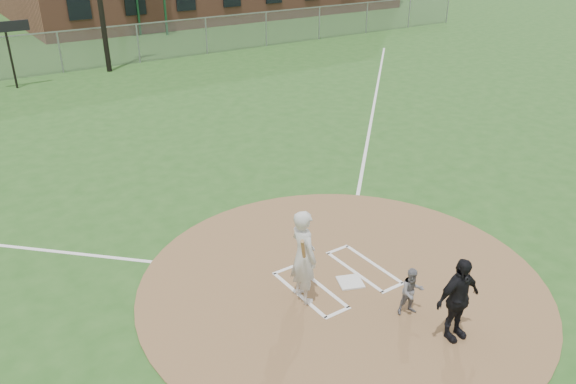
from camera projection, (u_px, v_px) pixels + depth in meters
ground at (342, 283)px, 11.65m from camera, size 140.00×140.00×0.00m
dirt_circle at (342, 282)px, 11.64m from camera, size 8.40×8.40×0.02m
home_plate at (350, 282)px, 11.61m from camera, size 0.64×0.64×0.03m
foul_line_first at (374, 106)px, 22.92m from camera, size 17.04×17.04×0.01m
catcher at (412, 292)px, 10.51m from camera, size 0.57×0.51×0.98m
umpire at (458, 299)px, 9.77m from camera, size 0.97×0.46×1.62m
batters_boxes at (338, 278)px, 11.75m from camera, size 2.08×1.88×0.01m
batter_at_plate at (304, 256)px, 10.74m from camera, size 0.77×1.02×1.94m
outfield_fence at (60, 52)px, 27.62m from camera, size 56.08×0.08×2.03m
scoreboard_sign at (6, 34)px, 24.42m from camera, size 2.00×0.10×2.93m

